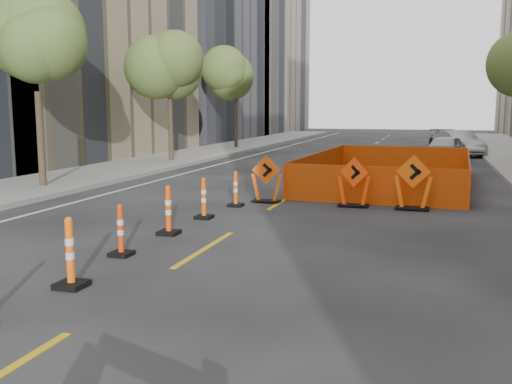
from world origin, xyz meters
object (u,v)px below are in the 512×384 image
(parked_car_near, at_px, (445,149))
(channelizer_5, at_px, (168,210))
(channelizer_7, at_px, (236,189))
(parked_car_mid, at_px, (459,143))
(chevron_sign_center, at_px, (354,182))
(channelizer_3, at_px, (70,252))
(channelizer_4, at_px, (121,230))
(chevron_sign_right, at_px, (413,183))
(chevron_sign_left, at_px, (266,179))
(parked_car_far, at_px, (449,139))
(channelizer_6, at_px, (204,198))

(parked_car_near, bearing_deg, channelizer_5, -94.46)
(channelizer_7, relative_size, parked_car_mid, 0.23)
(channelizer_7, height_order, chevron_sign_center, chevron_sign_center)
(channelizer_7, bearing_deg, channelizer_3, -90.13)
(channelizer_5, height_order, chevron_sign_center, chevron_sign_center)
(channelizer_3, distance_m, channelizer_7, 7.70)
(channelizer_4, bearing_deg, chevron_sign_right, 52.87)
(channelizer_7, bearing_deg, chevron_sign_left, 55.98)
(channelizer_4, bearing_deg, channelizer_7, 87.32)
(chevron_sign_left, distance_m, parked_car_mid, 20.25)
(chevron_sign_left, height_order, chevron_sign_right, chevron_sign_right)
(parked_car_mid, xyz_separation_m, parked_car_far, (-0.45, 5.04, -0.05))
(channelizer_6, bearing_deg, parked_car_far, 76.68)
(channelizer_3, xyz_separation_m, chevron_sign_right, (4.81, 8.61, 0.19))
(parked_car_mid, bearing_deg, channelizer_7, -129.99)
(chevron_sign_center, bearing_deg, parked_car_far, 102.41)
(parked_car_far, bearing_deg, chevron_sign_right, -105.63)
(channelizer_3, height_order, chevron_sign_left, chevron_sign_left)
(parked_car_mid, bearing_deg, chevron_sign_right, -117.33)
(channelizer_5, relative_size, chevron_sign_center, 0.78)
(channelizer_4, relative_size, chevron_sign_right, 0.66)
(channelizer_6, height_order, parked_car_near, parked_car_near)
(channelizer_6, bearing_deg, channelizer_4, -91.42)
(chevron_sign_left, bearing_deg, chevron_sign_right, -12.83)
(channelizer_5, relative_size, chevron_sign_left, 0.79)
(channelizer_5, distance_m, channelizer_7, 3.86)
(channelizer_5, xyz_separation_m, channelizer_7, (0.22, 3.85, -0.05))
(channelizer_5, bearing_deg, channelizer_7, 86.76)
(chevron_sign_center, height_order, parked_car_far, chevron_sign_center)
(channelizer_7, distance_m, parked_car_near, 16.45)
(channelizer_4, relative_size, chevron_sign_center, 0.71)
(channelizer_6, bearing_deg, chevron_sign_left, 74.23)
(parked_car_far, bearing_deg, chevron_sign_left, -115.20)
(channelizer_4, height_order, chevron_sign_right, chevron_sign_right)
(channelizer_3, distance_m, parked_car_far, 33.58)
(chevron_sign_right, height_order, parked_car_near, chevron_sign_right)
(channelizer_5, bearing_deg, parked_car_mid, 73.95)
(channelizer_5, xyz_separation_m, parked_car_mid, (6.93, 24.10, 0.16))
(channelizer_6, bearing_deg, channelizer_3, -88.43)
(parked_car_mid, bearing_deg, channelizer_5, -127.70)
(channelizer_6, distance_m, chevron_sign_left, 2.98)
(parked_car_near, height_order, parked_car_far, parked_car_near)
(channelizer_7, bearing_deg, channelizer_4, -92.68)
(channelizer_5, bearing_deg, chevron_sign_right, 43.54)
(channelizer_5, distance_m, chevron_sign_right, 6.91)
(parked_car_mid, distance_m, parked_car_far, 5.06)
(channelizer_3, bearing_deg, channelizer_5, 92.99)
(channelizer_5, distance_m, parked_car_near, 20.16)
(channelizer_3, height_order, chevron_sign_right, chevron_sign_right)
(parked_car_mid, bearing_deg, chevron_sign_left, -129.13)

